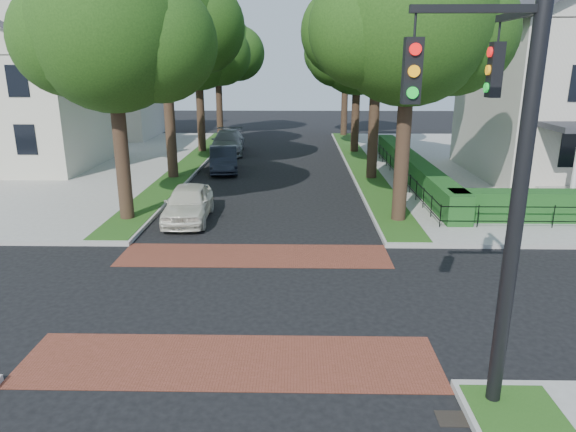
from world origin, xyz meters
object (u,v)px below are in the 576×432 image
(traffic_signal, at_px, (506,155))
(parked_car_front, at_px, (188,203))
(parked_car_rear, at_px, (228,142))
(parked_car_middle, at_px, (224,159))

(traffic_signal, height_order, parked_car_front, traffic_signal)
(traffic_signal, height_order, parked_car_rear, traffic_signal)
(parked_car_front, bearing_deg, parked_car_middle, 87.34)
(traffic_signal, relative_size, parked_car_front, 1.86)
(parked_car_front, xyz_separation_m, parked_car_rear, (-0.57, 16.66, 0.08))
(traffic_signal, distance_m, parked_car_middle, 23.42)
(parked_car_front, relative_size, parked_car_rear, 0.77)
(parked_car_front, height_order, parked_car_middle, same)
(traffic_signal, bearing_deg, parked_car_front, 124.23)
(parked_car_middle, xyz_separation_m, parked_car_rear, (-0.61, 6.60, 0.08))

